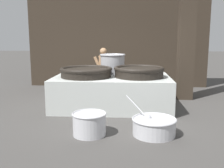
{
  "coord_description": "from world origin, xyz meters",
  "views": [
    {
      "loc": [
        0.44,
        -6.75,
        1.81
      ],
      "look_at": [
        0.0,
        0.0,
        0.62
      ],
      "focal_mm": 42.0,
      "sensor_mm": 36.0,
      "label": 1
    }
  ],
  "objects_px": {
    "prep_bowl_vegetables": "(154,126)",
    "prep_bowl_meat": "(89,123)",
    "giant_wok_near": "(86,72)",
    "cook": "(103,70)",
    "giant_wok_far": "(139,71)",
    "stock_pot": "(113,63)"
  },
  "relations": [
    {
      "from": "stock_pot",
      "to": "cook",
      "type": "height_order",
      "value": "cook"
    },
    {
      "from": "giant_wok_near",
      "to": "cook",
      "type": "height_order",
      "value": "cook"
    },
    {
      "from": "prep_bowl_vegetables",
      "to": "cook",
      "type": "bearing_deg",
      "value": 111.24
    },
    {
      "from": "cook",
      "to": "prep_bowl_meat",
      "type": "relative_size",
      "value": 2.32
    },
    {
      "from": "giant_wok_near",
      "to": "prep_bowl_meat",
      "type": "height_order",
      "value": "giant_wok_near"
    },
    {
      "from": "giant_wok_far",
      "to": "prep_bowl_vegetables",
      "type": "bearing_deg",
      "value": -83.16
    },
    {
      "from": "giant_wok_near",
      "to": "prep_bowl_meat",
      "type": "relative_size",
      "value": 2.05
    },
    {
      "from": "cook",
      "to": "giant_wok_near",
      "type": "bearing_deg",
      "value": 90.11
    },
    {
      "from": "prep_bowl_vegetables",
      "to": "prep_bowl_meat",
      "type": "relative_size",
      "value": 1.48
    },
    {
      "from": "giant_wok_near",
      "to": "prep_bowl_meat",
      "type": "distance_m",
      "value": 2.08
    },
    {
      "from": "giant_wok_far",
      "to": "cook",
      "type": "bearing_deg",
      "value": 126.87
    },
    {
      "from": "giant_wok_near",
      "to": "stock_pot",
      "type": "height_order",
      "value": "stock_pot"
    },
    {
      "from": "giant_wok_far",
      "to": "prep_bowl_vegetables",
      "type": "distance_m",
      "value": 2.07
    },
    {
      "from": "giant_wok_far",
      "to": "cook",
      "type": "xyz_separation_m",
      "value": [
        -1.06,
        1.41,
        -0.15
      ]
    },
    {
      "from": "stock_pot",
      "to": "giant_wok_far",
      "type": "bearing_deg",
      "value": -43.69
    },
    {
      "from": "prep_bowl_vegetables",
      "to": "giant_wok_near",
      "type": "bearing_deg",
      "value": 130.57
    },
    {
      "from": "giant_wok_far",
      "to": "prep_bowl_vegetables",
      "type": "relative_size",
      "value": 1.33
    },
    {
      "from": "stock_pot",
      "to": "prep_bowl_vegetables",
      "type": "distance_m",
      "value": 2.9
    },
    {
      "from": "giant_wok_near",
      "to": "cook",
      "type": "distance_m",
      "value": 1.5
    },
    {
      "from": "giant_wok_near",
      "to": "cook",
      "type": "bearing_deg",
      "value": 78.77
    },
    {
      "from": "giant_wok_far",
      "to": "cook",
      "type": "relative_size",
      "value": 0.85
    },
    {
      "from": "giant_wok_near",
      "to": "stock_pot",
      "type": "relative_size",
      "value": 1.86
    }
  ]
}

